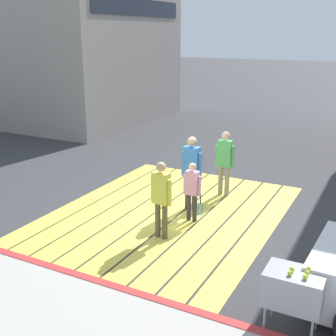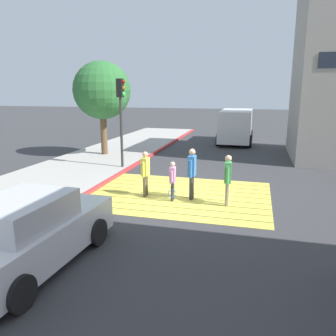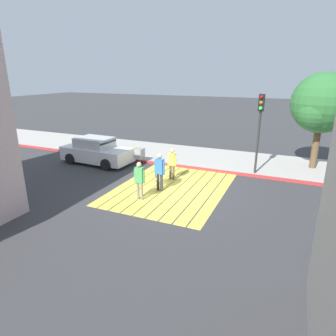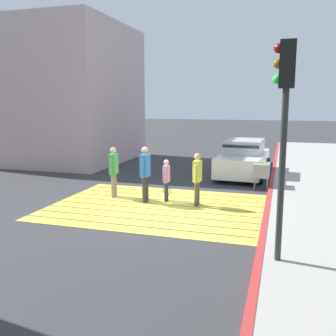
{
  "view_description": "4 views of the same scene",
  "coord_description": "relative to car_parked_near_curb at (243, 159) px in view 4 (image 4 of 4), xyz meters",
  "views": [
    {
      "loc": [
        -8.34,
        -4.39,
        4.07
      ],
      "look_at": [
        0.43,
        0.2,
        0.98
      ],
      "focal_mm": 46.71,
      "sensor_mm": 36.0,
      "label": 1
    },
    {
      "loc": [
        2.57,
        -11.39,
        3.71
      ],
      "look_at": [
        -0.62,
        0.68,
        0.82
      ],
      "focal_mm": 35.88,
      "sensor_mm": 36.0,
      "label": 2
    },
    {
      "loc": [
        11.83,
        5.02,
        5.15
      ],
      "look_at": [
        0.6,
        0.08,
        1.21
      ],
      "focal_mm": 31.11,
      "sensor_mm": 36.0,
      "label": 3
    },
    {
      "loc": [
        -3.59,
        10.64,
        3.15
      ],
      "look_at": [
        -0.37,
        0.03,
        1.23
      ],
      "focal_mm": 40.64,
      "sensor_mm": 36.0,
      "label": 4
    }
  ],
  "objects": [
    {
      "name": "pedestrian_adult_side",
      "position": [
        2.51,
        5.4,
        0.31
      ],
      "size": [
        0.24,
        0.52,
        1.79
      ],
      "color": "#333338",
      "rests_on": "ground"
    },
    {
      "name": "crosswalk_stripes",
      "position": [
        2.0,
        5.78,
        -0.73
      ],
      "size": [
        6.4,
        4.9,
        0.01
      ],
      "color": "#EAD64C",
      "rests_on": "ground"
    },
    {
      "name": "pedestrian_adult_lead",
      "position": [
        3.76,
        5.05,
        0.25
      ],
      "size": [
        0.24,
        0.5,
        1.7
      ],
      "color": "gray",
      "rests_on": "ground"
    },
    {
      "name": "pedestrian_child_with_racket",
      "position": [
        1.9,
        5.09,
        0.04
      ],
      "size": [
        0.28,
        0.41,
        1.37
      ],
      "color": "#333338",
      "rests_on": "ground"
    },
    {
      "name": "pedestrian_adult_trailing",
      "position": [
        0.85,
        5.31,
        0.22
      ],
      "size": [
        0.23,
        0.48,
        1.63
      ],
      "color": "brown",
      "rests_on": "ground"
    },
    {
      "name": "traffic_light_corner",
      "position": [
        -1.58,
        9.11,
        2.3
      ],
      "size": [
        0.39,
        0.28,
        4.24
      ],
      "color": "#2D2D2D",
      "rests_on": "ground"
    },
    {
      "name": "car_parked_near_curb",
      "position": [
        0.0,
        0.0,
        0.0
      ],
      "size": [
        2.13,
        4.38,
        1.57
      ],
      "color": "white",
      "rests_on": "ground"
    },
    {
      "name": "ground_plane",
      "position": [
        2.0,
        5.78,
        -0.73
      ],
      "size": [
        120.0,
        120.0,
        0.0
      ],
      "primitive_type": "plane",
      "color": "#38383A"
    },
    {
      "name": "tennis_ball_cart",
      "position": [
        -0.9,
        2.28,
        -0.04
      ],
      "size": [
        0.56,
        0.8,
        1.02
      ],
      "color": "#99999E",
      "rests_on": "ground"
    },
    {
      "name": "building_far_south",
      "position": [
        10.5,
        -1.91,
        2.84
      ],
      "size": [
        8.0,
        7.04,
        7.14
      ],
      "color": "beige",
      "rests_on": "ground"
    },
    {
      "name": "curb_painted",
      "position": [
        -1.25,
        5.78,
        -0.67
      ],
      "size": [
        0.16,
        40.0,
        0.13
      ],
      "primitive_type": "cube",
      "color": "#BC3333",
      "rests_on": "ground"
    }
  ]
}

